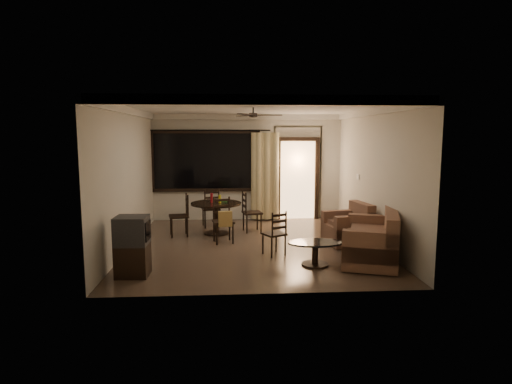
{
  "coord_description": "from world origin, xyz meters",
  "views": [
    {
      "loc": [
        -0.49,
        -8.6,
        2.26
      ],
      "look_at": [
        0.07,
        0.2,
        1.08
      ],
      "focal_mm": 30.0,
      "sensor_mm": 36.0,
      "label": 1
    }
  ],
  "objects": [
    {
      "name": "dining_chair_west",
      "position": [
        -1.61,
        0.91,
        0.28
      ],
      "size": [
        0.49,
        0.49,
        0.95
      ],
      "rotation": [
        0.0,
        0.0,
        -1.37
      ],
      "color": "black",
      "rests_on": "ground"
    },
    {
      "name": "dining_chair_east",
      "position": [
        0.03,
        1.24,
        0.28
      ],
      "size": [
        0.49,
        0.49,
        0.95
      ],
      "rotation": [
        0.0,
        0.0,
        1.77
      ],
      "color": "black",
      "rests_on": "ground"
    },
    {
      "name": "armchair",
      "position": [
        2.0,
        -0.05,
        0.35
      ],
      "size": [
        0.97,
        0.97,
        0.84
      ],
      "rotation": [
        0.0,
        0.0,
        0.17
      ],
      "color": "#4D2C23",
      "rests_on": "ground"
    },
    {
      "name": "tv_cabinet",
      "position": [
        -2.05,
        -1.82,
        0.49
      ],
      "size": [
        0.53,
        0.47,
        0.97
      ],
      "rotation": [
        0.0,
        0.0,
        -0.03
      ],
      "color": "black",
      "rests_on": "ground"
    },
    {
      "name": "sofa",
      "position": [
        2.11,
        -1.27,
        0.36
      ],
      "size": [
        1.41,
        1.89,
        0.9
      ],
      "rotation": [
        0.0,
        0.0,
        -0.34
      ],
      "color": "#4D2C23",
      "rests_on": "ground"
    },
    {
      "name": "dining_chair_north",
      "position": [
        -0.94,
        1.84,
        0.28
      ],
      "size": [
        0.49,
        0.49,
        0.95
      ],
      "rotation": [
        0.0,
        0.0,
        3.34
      ],
      "color": "black",
      "rests_on": "ground"
    },
    {
      "name": "side_chair",
      "position": [
        0.35,
        -0.76,
        0.25
      ],
      "size": [
        0.51,
        0.51,
        0.85
      ],
      "rotation": [
        0.0,
        0.0,
        3.63
      ],
      "color": "black",
      "rests_on": "ground"
    },
    {
      "name": "room_shell",
      "position": [
        0.59,
        1.77,
        1.83
      ],
      "size": [
        5.5,
        6.7,
        5.5
      ],
      "color": "beige",
      "rests_on": "ground"
    },
    {
      "name": "coffee_table",
      "position": [
        0.99,
        -1.46,
        0.28
      ],
      "size": [
        0.96,
        0.57,
        0.42
      ],
      "rotation": [
        0.0,
        0.0,
        0.4
      ],
      "color": "black",
      "rests_on": "ground"
    },
    {
      "name": "dining_table",
      "position": [
        -0.79,
        1.07,
        0.57
      ],
      "size": [
        1.16,
        1.16,
        0.94
      ],
      "rotation": [
        0.0,
        0.0,
        0.2
      ],
      "color": "black",
      "rests_on": "ground"
    },
    {
      "name": "dining_chair_south",
      "position": [
        -0.62,
        0.23,
        0.31
      ],
      "size": [
        0.49,
        0.54,
        0.95
      ],
      "rotation": [
        0.0,
        0.0,
        0.2
      ],
      "color": "black",
      "rests_on": "ground"
    },
    {
      "name": "ground",
      "position": [
        0.0,
        0.0,
        0.0
      ],
      "size": [
        5.5,
        5.5,
        0.0
      ],
      "primitive_type": "plane",
      "color": "#7F6651",
      "rests_on": "ground"
    }
  ]
}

